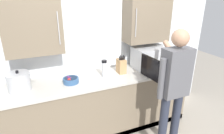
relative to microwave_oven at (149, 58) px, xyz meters
The scene contains 8 objects.
back_wall_tiled 0.94m from the microwave_oven, 160.29° to the left, with size 4.38×0.44×2.62m.
counter_unit 1.04m from the microwave_oven, behind, with size 2.79×0.67×0.91m.
microwave_oven is the anchor object (origin of this frame).
stock_pot 1.92m from the microwave_oven, behind, with size 0.37×0.28×0.27m.
knife_block 0.50m from the microwave_oven, behind, with size 0.11×0.15×0.29m.
thermos_flask 0.79m from the microwave_oven, behind, with size 0.08×0.08×0.25m.
fruit_bowl 1.29m from the microwave_oven, behind, with size 0.22×0.22×0.09m.
person_figure 0.83m from the microwave_oven, 102.12° to the right, with size 0.47×0.62×1.70m.
Camera 1 is at (-0.87, -1.52, 2.08)m, focal length 30.96 mm.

